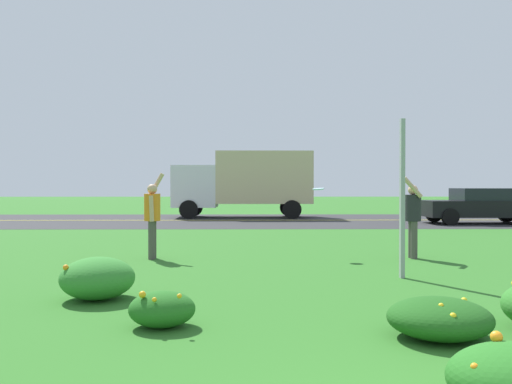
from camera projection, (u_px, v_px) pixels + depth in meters
ground_plane at (324, 249)px, 12.57m from camera, size 120.00×120.00×0.00m
highway_strip at (290, 220)px, 22.99m from camera, size 120.00×9.44×0.01m
highway_center_stripe at (290, 220)px, 22.99m from camera, size 120.00×0.16×0.00m
daylily_clump_front_right at (98, 278)px, 7.01m from camera, size 1.01×0.98×0.58m
daylily_clump_mid_right at (440, 318)px, 5.21m from camera, size 1.06×0.97×0.41m
daylily_clump_mid_center at (162, 309)px, 5.63m from camera, size 0.73×0.63×0.43m
sign_post_near_path at (402, 198)px, 8.62m from camera, size 0.07×0.10×2.68m
person_thrower_orange_shirt at (152, 214)px, 10.87m from camera, size 0.40×0.48×1.84m
person_catcher_dark_shirt at (413, 214)px, 10.95m from camera, size 0.45×0.48×1.75m
frisbee_pale_blue at (318, 189)px, 11.18m from camera, size 0.26×0.26×0.06m
car_black_center_left at (480, 206)px, 20.96m from camera, size 4.50×2.00×1.45m
box_truck_white at (246, 181)px, 25.07m from camera, size 6.70×2.46×3.20m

